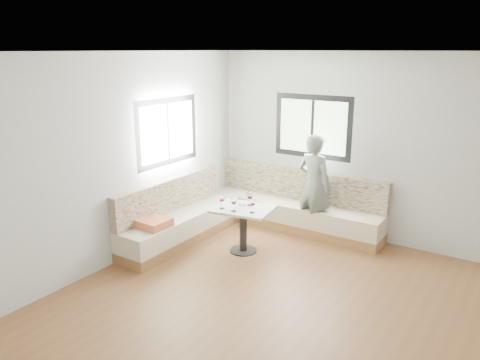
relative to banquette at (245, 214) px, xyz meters
The scene contains 9 objects.
room 2.41m from the banquette, 45.64° to the right, with size 5.01×5.01×2.81m.
banquette is the anchor object (origin of this frame).
table 0.70m from the banquette, 59.64° to the right, with size 0.90×0.75×0.66m.
person 1.16m from the banquette, 28.82° to the left, with size 0.59×0.39×1.62m, color #5E665F.
olive_ramekin 0.66m from the banquette, 62.06° to the right, with size 0.10×0.10×0.04m.
wine_glass_a 0.92m from the banquette, 81.79° to the right, with size 0.09×0.09×0.21m.
wine_glass_b 0.97m from the banquette, 68.12° to the right, with size 0.09×0.09×0.21m.
wine_glass_c 1.01m from the banquette, 51.14° to the right, with size 0.09×0.09×0.21m.
wine_glass_d 0.75m from the banquette, 51.51° to the right, with size 0.09×0.09×0.21m.
Camera 1 is at (2.16, -4.19, 2.82)m, focal length 35.00 mm.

